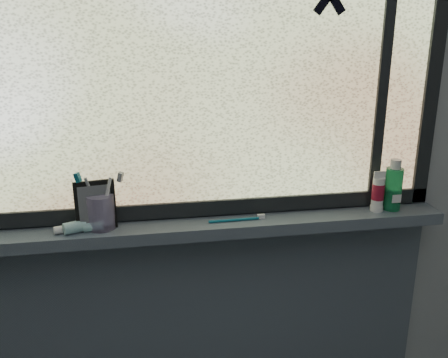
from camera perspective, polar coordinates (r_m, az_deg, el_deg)
wall_back at (r=1.62m, az=-2.79°, el=3.68°), size 3.00×0.01×2.50m
windowsill at (r=1.63m, az=-2.33°, el=-5.51°), size 1.62×0.14×0.04m
sill_apron at (r=1.94m, az=-2.37°, el=-18.78°), size 1.62×0.02×0.98m
window_pane at (r=1.55m, az=-2.84°, el=13.53°), size 1.50×0.01×1.00m
frame_bottom at (r=1.66m, az=-2.57°, el=-3.27°), size 1.60×0.03×0.05m
frame_right at (r=1.81m, az=22.94°, el=12.82°), size 0.05×0.03×1.10m
frame_mullion at (r=1.73m, az=17.90°, el=13.16°), size 0.03×0.03×1.00m
vanity_mirror at (r=1.59m, az=-14.49°, el=-2.90°), size 0.13×0.08×0.15m
toothpaste_tube at (r=1.60m, az=-15.93°, el=-5.26°), size 0.21×0.11×0.04m
toothbrush_cup at (r=1.60m, az=-13.87°, el=-3.66°), size 0.11×0.11×0.11m
toothbrush_lying at (r=1.62m, az=1.14°, el=-4.63°), size 0.21×0.02×0.01m
mouthwash_bottle at (r=1.79m, az=18.81°, el=-0.62°), size 0.07×0.07×0.15m
cream_tube at (r=1.76m, az=17.21°, el=-1.20°), size 0.05×0.05×0.10m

